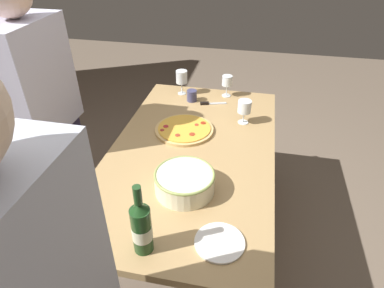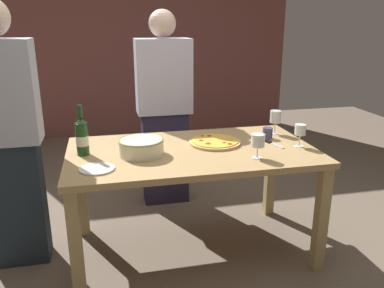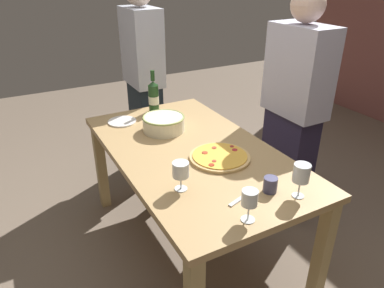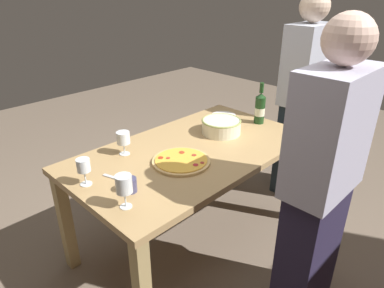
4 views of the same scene
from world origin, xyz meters
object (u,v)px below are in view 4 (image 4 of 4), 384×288
cup_amber (130,185)px  side_plate (224,116)px  serving_bowl (221,126)px  wine_glass_far_left (123,138)px  pizza_knife (120,179)px  wine_glass_by_bottle (124,185)px  dining_table (192,161)px  wine_bottle (260,108)px  wine_glass_near_pizza (84,167)px  person_host (301,99)px  person_guest_left (321,186)px  pizza (181,161)px

cup_amber → side_plate: cup_amber is taller
side_plate → serving_bowl: bearing=36.7°
wine_glass_far_left → pizza_knife: wine_glass_far_left is taller
wine_glass_by_bottle → cup_amber: wine_glass_by_bottle is taller
serving_bowl → side_plate: size_ratio=1.41×
dining_table → serving_bowl: bearing=-174.1°
serving_bowl → wine_bottle: (-0.35, 0.08, 0.07)m
wine_glass_near_pizza → person_host: (-1.85, 0.25, -0.00)m
cup_amber → wine_glass_far_left: bearing=-121.2°
cup_amber → serving_bowl: bearing=-170.2°
wine_bottle → wine_glass_far_left: 1.08m
wine_bottle → wine_glass_by_bottle: bearing=7.1°
wine_glass_far_left → person_guest_left: size_ratio=0.09×
dining_table → wine_glass_by_bottle: bearing=17.8°
serving_bowl → wine_glass_near_pizza: bearing=-3.9°
wine_bottle → person_host: bearing=167.3°
wine_bottle → person_guest_left: size_ratio=0.19×
dining_table → side_plate: (-0.60, -0.24, 0.10)m
wine_bottle → wine_glass_near_pizza: size_ratio=2.07×
serving_bowl → wine_glass_far_left: wine_glass_far_left is taller
wine_glass_near_pizza → wine_glass_by_bottle: 0.32m
dining_table → person_host: 1.17m
wine_glass_by_bottle → serving_bowl: bearing=-166.0°
wine_glass_by_bottle → person_host: person_host is taller
wine_glass_near_pizza → wine_glass_far_left: size_ratio=1.01×
wine_bottle → wine_glass_near_pizza: wine_bottle is taller
wine_bottle → pizza_knife: 1.25m
dining_table → person_host: bearing=172.6°
wine_glass_near_pizza → pizza_knife: (-0.15, 0.10, -0.10)m
pizza → side_plate: bearing=-157.6°
wine_bottle → person_guest_left: bearing=51.5°
serving_bowl → pizza_knife: (0.89, 0.03, -0.05)m
dining_table → wine_glass_by_bottle: wine_glass_by_bottle is taller
dining_table → side_plate: size_ratio=7.98×
dining_table → person_guest_left: person_guest_left is taller
dining_table → person_host: size_ratio=0.95×
wine_bottle → person_host: 0.46m
wine_glass_near_pizza → cup_amber: size_ratio=1.95×
wine_glass_near_pizza → person_host: size_ratio=0.09×
wine_glass_near_pizza → wine_glass_far_left: wine_glass_near_pizza is taller
pizza → person_guest_left: size_ratio=0.21×
wine_glass_far_left → person_host: 1.54m
wine_glass_by_bottle → pizza_knife: size_ratio=0.97×
wine_glass_near_pizza → person_guest_left: 1.22m
serving_bowl → person_guest_left: 0.93m
pizza → person_guest_left: bearing=106.6°
serving_bowl → wine_glass_by_bottle: 1.04m
serving_bowl → person_host: person_host is taller
dining_table → wine_glass_by_bottle: (0.68, 0.22, 0.22)m
wine_glass_near_pizza → person_guest_left: (-0.76, 0.95, -0.03)m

